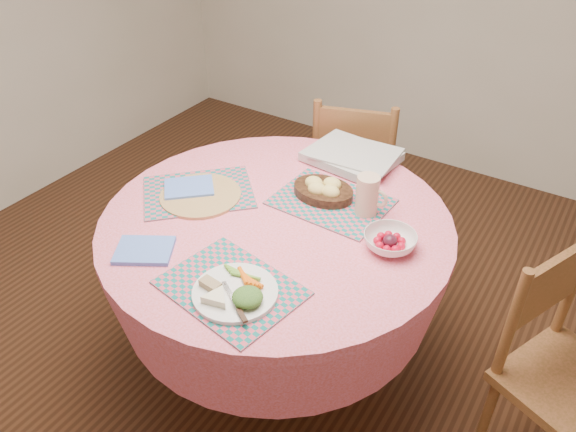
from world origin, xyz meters
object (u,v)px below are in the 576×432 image
at_px(chair_back, 354,174).
at_px(fruit_bowl, 390,241).
at_px(dining_table, 277,261).
at_px(wicker_trivet, 201,195).
at_px(dinner_plate, 236,292).
at_px(bread_bowl, 323,189).
at_px(chair_right, 561,367).
at_px(latte_mug, 368,195).

height_order(chair_back, fruit_bowl, chair_back).
bearing_deg(dining_table, wicker_trivet, -173.63).
relative_size(chair_back, dinner_plate, 3.52).
distance_m(wicker_trivet, bread_bowl, 0.45).
relative_size(bread_bowl, fruit_bowl, 1.06).
bearing_deg(chair_right, bread_bowl, 109.96).
relative_size(dining_table, chair_right, 1.46).
distance_m(dinner_plate, fruit_bowl, 0.54).
bearing_deg(bread_bowl, fruit_bowl, -23.77).
relative_size(chair_right, wicker_trivet, 2.83).
height_order(bread_bowl, latte_mug, latte_mug).
bearing_deg(chair_right, fruit_bowl, 122.29).
relative_size(chair_back, bread_bowl, 3.87).
height_order(chair_right, dinner_plate, chair_right).
bearing_deg(dining_table, bread_bowl, 70.98).
height_order(dining_table, dinner_plate, dinner_plate).
relative_size(dinner_plate, latte_mug, 1.75).
bearing_deg(latte_mug, chair_right, -2.88).
relative_size(chair_right, fruit_bowl, 3.93).
xyz_separation_m(latte_mug, fruit_bowl, (0.15, -0.14, -0.05)).
height_order(chair_back, bread_bowl, chair_back).
bearing_deg(bread_bowl, dining_table, -109.02).
distance_m(dining_table, bread_bowl, 0.32).
xyz_separation_m(chair_right, latte_mug, (-0.74, 0.04, 0.38)).
xyz_separation_m(dining_table, latte_mug, (0.25, 0.20, 0.27)).
distance_m(chair_back, bread_bowl, 0.74).
distance_m(chair_right, latte_mug, 0.84).
height_order(wicker_trivet, bread_bowl, bread_bowl).
bearing_deg(fruit_bowl, dinner_plate, -121.60).
distance_m(dinner_plate, latte_mug, 0.61).
distance_m(bread_bowl, latte_mug, 0.19).
xyz_separation_m(chair_right, wicker_trivet, (-1.31, -0.20, 0.31)).
xyz_separation_m(dining_table, chair_right, (1.00, 0.16, -0.11)).
distance_m(chair_back, wicker_trivet, 0.95).
relative_size(chair_right, dinner_plate, 3.36).
relative_size(dinner_plate, fruit_bowl, 1.17).
bearing_deg(latte_mug, chair_back, 118.81).
xyz_separation_m(chair_back, latte_mug, (0.36, -0.65, 0.36)).
height_order(dining_table, latte_mug, latte_mug).
bearing_deg(dining_table, latte_mug, 38.06).
height_order(dining_table, chair_right, chair_right).
bearing_deg(bread_bowl, chair_right, -2.91).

